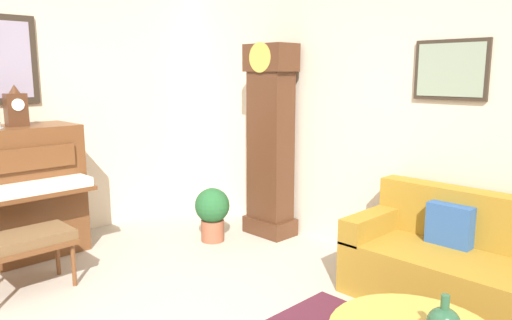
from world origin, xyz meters
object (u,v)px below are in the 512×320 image
(piano_bench, at_px, (26,242))
(grandfather_clock, at_px, (270,146))
(potted_plant, at_px, (212,211))
(couch, at_px, (482,272))
(mantel_clock, at_px, (16,108))

(piano_bench, bearing_deg, grandfather_clock, 81.21)
(piano_bench, distance_m, grandfather_clock, 2.49)
(piano_bench, relative_size, potted_plant, 1.25)
(piano_bench, xyz_separation_m, couch, (2.67, 2.21, -0.09))
(piano_bench, xyz_separation_m, grandfather_clock, (0.37, 2.40, 0.56))
(piano_bench, relative_size, mantel_clock, 1.84)
(grandfather_clock, bearing_deg, mantel_clock, -119.27)
(couch, distance_m, mantel_clock, 4.14)
(grandfather_clock, bearing_deg, couch, -4.63)
(couch, relative_size, mantel_clock, 5.00)
(piano_bench, height_order, mantel_clock, mantel_clock)
(grandfather_clock, xyz_separation_m, mantel_clock, (-1.19, -2.12, 0.45))
(grandfather_clock, bearing_deg, piano_bench, -98.79)
(grandfather_clock, height_order, mantel_clock, grandfather_clock)
(grandfather_clock, distance_m, couch, 2.40)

